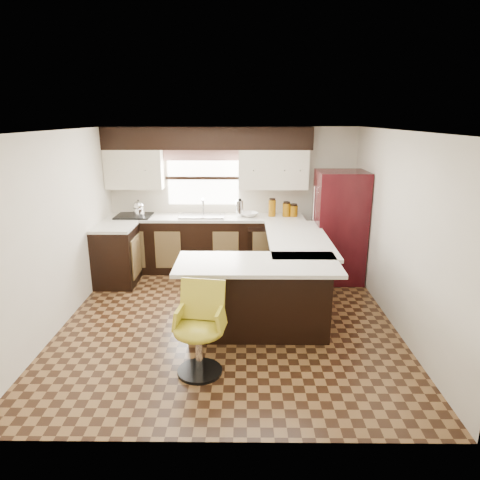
{
  "coord_description": "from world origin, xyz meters",
  "views": [
    {
      "loc": [
        0.2,
        -5.09,
        2.56
      ],
      "look_at": [
        0.15,
        0.45,
        0.95
      ],
      "focal_mm": 32.0,
      "sensor_mm": 36.0,
      "label": 1
    }
  ],
  "objects_px": {
    "peninsula_long": "(293,271)",
    "refrigerator": "(339,227)",
    "peninsula_return": "(258,299)",
    "bar_chair": "(199,331)"
  },
  "relations": [
    {
      "from": "peninsula_long",
      "to": "refrigerator",
      "type": "distance_m",
      "value": 1.25
    },
    {
      "from": "peninsula_return",
      "to": "refrigerator",
      "type": "relative_size",
      "value": 0.94
    },
    {
      "from": "peninsula_return",
      "to": "bar_chair",
      "type": "bearing_deg",
      "value": -126.29
    },
    {
      "from": "peninsula_return",
      "to": "bar_chair",
      "type": "xyz_separation_m",
      "value": [
        -0.63,
        -0.86,
        0.03
      ]
    },
    {
      "from": "peninsula_return",
      "to": "refrigerator",
      "type": "xyz_separation_m",
      "value": [
        1.33,
        1.82,
        0.43
      ]
    },
    {
      "from": "peninsula_long",
      "to": "peninsula_return",
      "type": "bearing_deg",
      "value": -118.3
    },
    {
      "from": "refrigerator",
      "to": "bar_chair",
      "type": "distance_m",
      "value": 3.35
    },
    {
      "from": "peninsula_long",
      "to": "peninsula_return",
      "type": "height_order",
      "value": "same"
    },
    {
      "from": "peninsula_long",
      "to": "bar_chair",
      "type": "relative_size",
      "value": 2.04
    },
    {
      "from": "peninsula_long",
      "to": "peninsula_return",
      "type": "relative_size",
      "value": 1.18
    }
  ]
}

